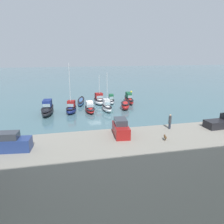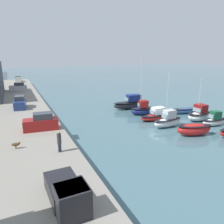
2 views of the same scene
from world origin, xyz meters
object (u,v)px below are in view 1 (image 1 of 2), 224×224
at_px(mooring_buoy_0, 131,92).
at_px(parked_car_3, 121,128).
at_px(moored_boat_0, 125,105).
at_px(moored_boat_4, 48,109).
at_px(moored_boat_3, 71,109).
at_px(dog_on_quay, 165,137).
at_px(moored_boat_2, 90,108).
at_px(parked_car_0, 11,143).
at_px(person_on_quay, 170,121).
at_px(moored_boat_1, 107,107).
at_px(moored_boat_8, 81,101).
at_px(moored_boat_6, 111,100).
at_px(moored_boat_5, 129,99).
at_px(moored_boat_7, 99,100).
at_px(pickup_truck_0, 224,122).

bearing_deg(mooring_buoy_0, parked_car_3, 70.22).
height_order(moored_boat_0, moored_boat_4, moored_boat_4).
xyz_separation_m(moored_boat_3, parked_car_3, (-5.63, 18.47, 1.59)).
bearing_deg(dog_on_quay, moored_boat_2, 117.31).
relative_size(moored_boat_3, parked_car_0, 2.36).
bearing_deg(person_on_quay, moored_boat_1, -72.46).
bearing_deg(moored_boat_8, moored_boat_6, 174.76).
height_order(moored_boat_4, moored_boat_8, moored_boat_4).
height_order(moored_boat_5, moored_boat_6, moored_boat_5).
relative_size(moored_boat_4, parked_car_3, 1.87).
distance_m(moored_boat_7, dog_on_quay, 28.67).
relative_size(moored_boat_7, pickup_truck_0, 1.48).
bearing_deg(moored_boat_3, moored_boat_0, -160.41).
distance_m(moored_boat_5, pickup_truck_0, 26.59).
relative_size(moored_boat_6, dog_on_quay, 4.86).
bearing_deg(person_on_quay, moored_boat_5, -93.58).
bearing_deg(moored_boat_8, mooring_buoy_0, -136.14).
height_order(moored_boat_1, moored_boat_7, moored_boat_1).
distance_m(moored_boat_4, dog_on_quay, 26.92).
bearing_deg(dog_on_quay, moored_boat_6, 101.46).
distance_m(pickup_truck_0, mooring_buoy_0, 39.53).
bearing_deg(moored_boat_5, moored_boat_1, 48.58).
bearing_deg(dog_on_quay, moored_boat_1, 108.53).
bearing_deg(moored_boat_3, mooring_buoy_0, -118.18).
relative_size(moored_boat_3, moored_boat_6, 2.40).
bearing_deg(pickup_truck_0, moored_boat_3, -134.05).
distance_m(parked_car_3, person_on_quay, 7.49).
height_order(moored_boat_8, parked_car_3, parked_car_3).
distance_m(moored_boat_2, moored_boat_6, 8.95).
bearing_deg(person_on_quay, moored_boat_6, -83.04).
bearing_deg(moored_boat_7, moored_boat_6, 176.49).
height_order(moored_boat_7, pickup_truck_0, moored_boat_7).
distance_m(moored_boat_8, mooring_buoy_0, 20.68).
bearing_deg(moored_boat_0, moored_boat_7, -35.18).
bearing_deg(dog_on_quay, pickup_truck_0, 25.26).
bearing_deg(moored_boat_1, moored_boat_3, -4.64).
xyz_separation_m(moored_boat_8, person_on_quay, (-10.29, 26.43, 2.19)).
bearing_deg(moored_boat_8, moored_boat_5, -179.92).
xyz_separation_m(moored_boat_8, dog_on_quay, (-7.71, 30.30, 1.55)).
bearing_deg(moored_boat_3, moored_boat_5, -139.16).
xyz_separation_m(moored_boat_4, parked_car_0, (2.71, 20.97, 1.52)).
relative_size(moored_boat_1, parked_car_3, 1.91).
relative_size(moored_boat_3, person_on_quay, 4.82).
bearing_deg(moored_boat_5, moored_boat_7, 4.68).
bearing_deg(pickup_truck_0, moored_boat_0, -157.35).
bearing_deg(mooring_buoy_0, parked_car_0, 56.47).
height_order(moored_boat_2, dog_on_quay, dog_on_quay).
bearing_deg(moored_boat_2, moored_boat_0, -176.90).
xyz_separation_m(moored_boat_4, person_on_quay, (-17.87, 18.27, 1.70)).
bearing_deg(mooring_buoy_0, moored_boat_7, 47.39).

